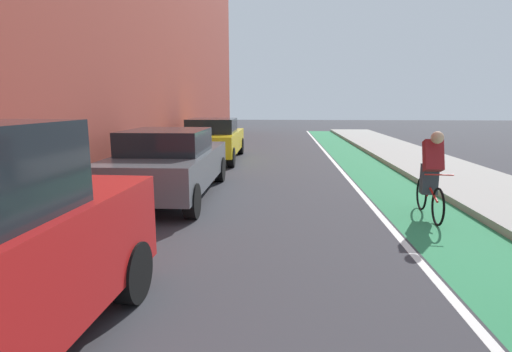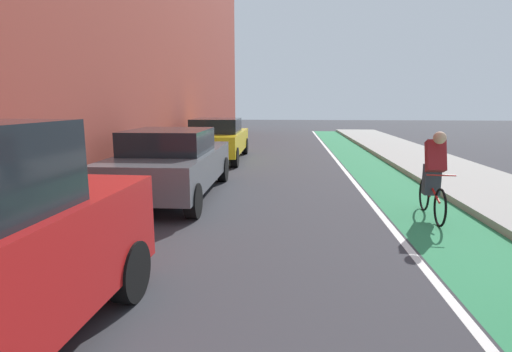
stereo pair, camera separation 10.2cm
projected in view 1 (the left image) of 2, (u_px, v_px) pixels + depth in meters
ground_plane at (282, 182)px, 10.69m from camera, size 75.88×75.88×0.00m
bike_lane_paint at (370, 171)px, 12.48m from camera, size 1.60×34.49×0.00m
lane_divider_stripe at (341, 170)px, 12.54m from camera, size 0.12×34.49×0.00m
sidewalk_right at (441, 169)px, 12.33m from camera, size 2.73×34.49×0.14m
parked_sedan_gray at (170, 162)px, 8.95m from camera, size 1.98×4.62×1.53m
parked_sedan_yellow_cab at (213, 139)px, 14.66m from camera, size 1.96×4.55×1.53m
cyclist_mid at (431, 174)px, 7.34m from camera, size 0.48×1.72×1.61m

